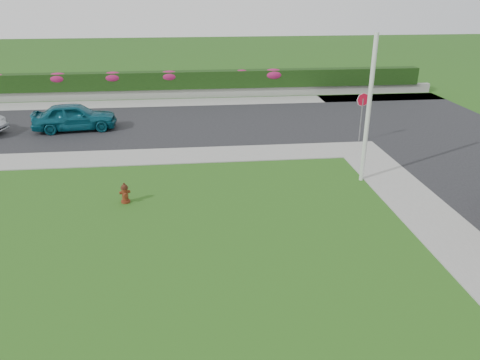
{
  "coord_description": "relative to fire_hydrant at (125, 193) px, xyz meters",
  "views": [
    {
      "loc": [
        -0.46,
        -10.26,
        6.83
      ],
      "look_at": [
        1.08,
        3.88,
        0.9
      ],
      "focal_mm": 35.0,
      "sensor_mm": 36.0,
      "label": 1
    }
  ],
  "objects": [
    {
      "name": "curb_corner",
      "position": [
        9.78,
        4.52,
        -0.32
      ],
      "size": [
        2.0,
        2.0,
        0.04
      ],
      "primitive_type": "cube",
      "color": "gray",
      "rests_on": "ground"
    },
    {
      "name": "stop_sign",
      "position": [
        10.17,
        5.6,
        1.38
      ],
      "size": [
        0.63,
        0.15,
        2.34
      ],
      "rotation": [
        0.0,
        0.0,
        -0.2
      ],
      "color": "slate",
      "rests_on": "ground"
    },
    {
      "name": "sidewalk_far",
      "position": [
        -3.22,
        4.52,
        -0.32
      ],
      "size": [
        24.0,
        2.0,
        0.04
      ],
      "primitive_type": "cube",
      "color": "gray",
      "rests_on": "ground"
    },
    {
      "name": "flower_clump_c",
      "position": [
        -2.51,
        16.02,
        1.09
      ],
      "size": [
        1.39,
        0.89,
        0.69
      ],
      "primitive_type": "ellipsoid",
      "color": "#BA2065",
      "rests_on": "hedge"
    },
    {
      "name": "flower_clump_b",
      "position": [
        -5.91,
        16.02,
        1.09
      ],
      "size": [
        1.37,
        0.88,
        0.69
      ],
      "primitive_type": "ellipsoid",
      "color": "#BA2065",
      "rests_on": "hedge"
    },
    {
      "name": "utility_pole",
      "position": [
        8.67,
        1.08,
        2.35
      ],
      "size": [
        0.16,
        0.16,
        5.38
      ],
      "primitive_type": "cylinder",
      "color": "silver",
      "rests_on": "ground"
    },
    {
      "name": "fire_hydrant",
      "position": [
        0.0,
        0.0,
        0.0
      ],
      "size": [
        0.37,
        0.35,
        0.71
      ],
      "rotation": [
        0.0,
        0.0,
        0.28
      ],
      "color": "#4E210C",
      "rests_on": "ground"
    },
    {
      "name": "ground",
      "position": [
        2.78,
        -4.48,
        -0.34
      ],
      "size": [
        120.0,
        120.0,
        0.0
      ],
      "primitive_type": "plane",
      "color": "black",
      "rests_on": "ground"
    },
    {
      "name": "retaining_wall",
      "position": [
        1.78,
        16.02,
        -0.04
      ],
      "size": [
        34.0,
        0.4,
        0.6
      ],
      "primitive_type": "cube",
      "color": "gray",
      "rests_on": "ground"
    },
    {
      "name": "street_far",
      "position": [
        -2.22,
        9.52,
        -0.32
      ],
      "size": [
        26.0,
        8.0,
        0.04
      ],
      "primitive_type": "cube",
      "color": "black",
      "rests_on": "ground"
    },
    {
      "name": "flower_clump_e",
      "position": [
        5.77,
        16.02,
        1.15
      ],
      "size": [
        1.04,
        0.67,
        0.52
      ],
      "primitive_type": "ellipsoid",
      "color": "#BA2065",
      "rests_on": "hedge"
    },
    {
      "name": "sidewalk_beyond",
      "position": [
        1.78,
        14.52,
        -0.32
      ],
      "size": [
        34.0,
        2.0,
        0.04
      ],
      "primitive_type": "cube",
      "color": "gray",
      "rests_on": "ground"
    },
    {
      "name": "flower_clump_f",
      "position": [
        7.86,
        16.02,
        1.07
      ],
      "size": [
        1.47,
        0.94,
        0.73
      ],
      "primitive_type": "ellipsoid",
      "color": "#BA2065",
      "rests_on": "hedge"
    },
    {
      "name": "flower_clump_d",
      "position": [
        1.05,
        16.02,
        1.09
      ],
      "size": [
        1.37,
        0.88,
        0.69
      ],
      "primitive_type": "ellipsoid",
      "color": "#BA2065",
      "rests_on": "hedge"
    },
    {
      "name": "sedan_teal",
      "position": [
        -3.5,
        8.98,
        0.39
      ],
      "size": [
        4.21,
        2.05,
        1.38
      ],
      "primitive_type": "imported",
      "rotation": [
        0.0,
        0.0,
        1.67
      ],
      "color": "#0C4F61",
      "rests_on": "street_far"
    },
    {
      "name": "hedge",
      "position": [
        1.78,
        16.12,
        0.81
      ],
      "size": [
        32.0,
        0.9,
        1.1
      ],
      "primitive_type": "cube",
      "color": "black",
      "rests_on": "retaining_wall"
    }
  ]
}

